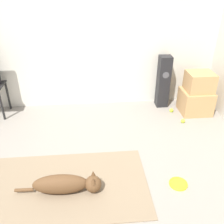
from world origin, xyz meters
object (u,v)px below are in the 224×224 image
at_px(floor_speaker, 163,82).
at_px(tennis_ball_by_boxes, 171,110).
at_px(cardboard_box_upper, 200,82).
at_px(frisbee, 178,184).
at_px(cardboard_box_lower, 195,101).
at_px(tennis_ball_near_speaker, 183,121).
at_px(dog, 67,184).

relative_size(floor_speaker, tennis_ball_by_boxes, 14.04).
bearing_deg(cardboard_box_upper, frisbee, -116.71).
distance_m(frisbee, tennis_ball_by_boxes, 1.75).
bearing_deg(frisbee, cardboard_box_lower, 63.57).
xyz_separation_m(frisbee, tennis_ball_by_boxes, (0.43, 1.69, 0.02)).
bearing_deg(frisbee, tennis_ball_by_boxes, 75.76).
relative_size(cardboard_box_lower, tennis_ball_near_speaker, 7.65).
bearing_deg(floor_speaker, cardboard_box_lower, -30.66).
bearing_deg(dog, cardboard_box_upper, 38.39).
bearing_deg(tennis_ball_by_boxes, dog, -135.14).
relative_size(frisbee, cardboard_box_upper, 0.50).
bearing_deg(floor_speaker, dog, -128.86).
bearing_deg(floor_speaker, tennis_ball_near_speaker, -73.15).
relative_size(frisbee, tennis_ball_by_boxes, 3.26).
bearing_deg(floor_speaker, cardboard_box_upper, -29.25).
bearing_deg(dog, tennis_ball_by_boxes, 44.86).
height_order(cardboard_box_lower, tennis_ball_near_speaker, cardboard_box_lower).
height_order(dog, floor_speaker, floor_speaker).
height_order(frisbee, cardboard_box_lower, cardboard_box_lower).
bearing_deg(floor_speaker, tennis_ball_by_boxes, -67.79).
bearing_deg(cardboard_box_lower, tennis_ball_near_speaker, -132.74).
distance_m(cardboard_box_upper, tennis_ball_by_boxes, 0.67).
distance_m(dog, tennis_ball_near_speaker, 2.22).
relative_size(dog, cardboard_box_lower, 1.89).
xyz_separation_m(cardboard_box_lower, tennis_ball_by_boxes, (-0.40, 0.03, -0.17)).
xyz_separation_m(cardboard_box_upper, tennis_ball_near_speaker, (-0.33, -0.35, -0.53)).
bearing_deg(cardboard_box_upper, tennis_ball_by_boxes, 177.57).
xyz_separation_m(cardboard_box_lower, tennis_ball_near_speaker, (-0.32, -0.34, -0.17)).
height_order(dog, cardboard_box_upper, cardboard_box_upper).
distance_m(floor_speaker, tennis_ball_near_speaker, 0.80).
distance_m(frisbee, cardboard_box_upper, 1.96).
xyz_separation_m(dog, floor_speaker, (1.59, 1.97, 0.34)).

